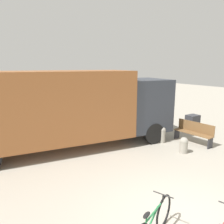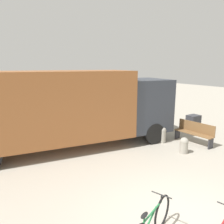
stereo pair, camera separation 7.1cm
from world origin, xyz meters
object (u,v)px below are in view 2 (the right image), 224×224
(utility_box, at_px, (193,123))
(bollard_near_bench, at_px, (184,145))
(bollard_far_bench, at_px, (163,134))
(delivery_truck, at_px, (65,107))
(park_bench, at_px, (194,132))

(utility_box, bearing_deg, bollard_near_bench, -147.26)
(bollard_far_bench, bearing_deg, utility_box, 11.37)
(bollard_near_bench, bearing_deg, delivery_truck, 142.17)
(park_bench, distance_m, utility_box, 2.10)
(bollard_near_bench, xyz_separation_m, bollard_far_bench, (0.15, 1.33, 0.05))
(delivery_truck, bearing_deg, utility_box, -0.73)
(park_bench, bearing_deg, bollard_near_bench, 106.97)
(park_bench, distance_m, bollard_far_bench, 1.40)
(bollard_near_bench, xyz_separation_m, utility_box, (2.93, 1.88, 0.07))
(delivery_truck, bearing_deg, bollard_far_bench, -14.09)
(bollard_near_bench, bearing_deg, park_bench, 22.62)
(park_bench, relative_size, bollard_near_bench, 2.77)
(bollard_far_bench, bearing_deg, delivery_truck, 157.81)
(delivery_truck, height_order, bollard_near_bench, delivery_truck)
(delivery_truck, xyz_separation_m, utility_box, (6.70, -1.04, -1.36))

